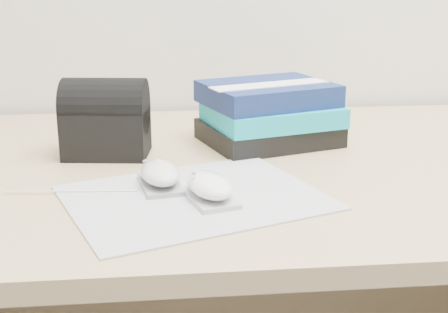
{
  "coord_description": "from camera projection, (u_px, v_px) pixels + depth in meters",
  "views": [
    {
      "loc": [
        -0.21,
        0.57,
        1.05
      ],
      "look_at": [
        -0.11,
        1.48,
        0.77
      ],
      "focal_mm": 50.0,
      "sensor_mm": 36.0,
      "label": 1
    }
  ],
  "objects": [
    {
      "name": "mouse_rear",
      "position": [
        160.0,
        175.0,
        0.93
      ],
      "size": [
        0.07,
        0.11,
        0.04
      ],
      "color": "gray",
      "rests_on": "mousepad"
    },
    {
      "name": "desk",
      "position": [
        273.0,
        266.0,
        1.2
      ],
      "size": [
        1.6,
        0.8,
        0.73
      ],
      "color": "tan",
      "rests_on": "ground"
    },
    {
      "name": "book_stack",
      "position": [
        269.0,
        113.0,
        1.17
      ],
      "size": [
        0.28,
        0.25,
        0.12
      ],
      "color": "black",
      "rests_on": "desk"
    },
    {
      "name": "mouse_front",
      "position": [
        210.0,
        187.0,
        0.88
      ],
      "size": [
        0.08,
        0.11,
        0.04
      ],
      "color": "#AFAFB1",
      "rests_on": "mousepad"
    },
    {
      "name": "mousepad",
      "position": [
        194.0,
        197.0,
        0.9
      ],
      "size": [
        0.43,
        0.38,
        0.0
      ],
      "primitive_type": "cube",
      "rotation": [
        0.0,
        0.0,
        0.35
      ],
      "color": "#92929A",
      "rests_on": "desk"
    },
    {
      "name": "pouch",
      "position": [
        106.0,
        118.0,
        1.08
      ],
      "size": [
        0.15,
        0.12,
        0.14
      ],
      "color": "black",
      "rests_on": "desk"
    },
    {
      "name": "usb_cable",
      "position": [
        71.0,
        191.0,
        0.91
      ],
      "size": [
        0.19,
        0.02,
        0.0
      ],
      "primitive_type": "cylinder",
      "rotation": [
        0.0,
        1.57,
        -0.08
      ],
      "color": "white",
      "rests_on": "mousepad"
    }
  ]
}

